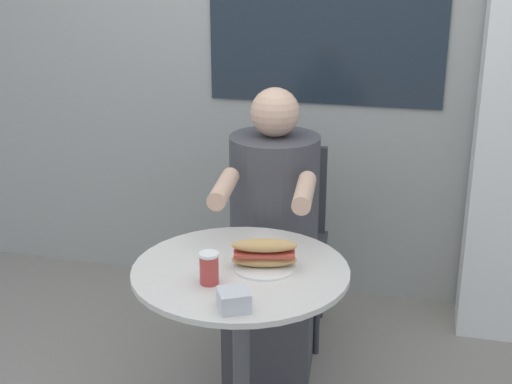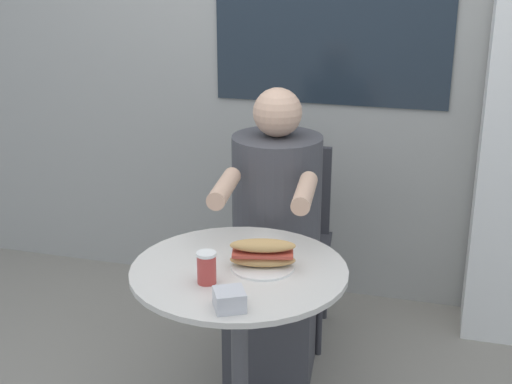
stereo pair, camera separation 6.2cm
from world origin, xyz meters
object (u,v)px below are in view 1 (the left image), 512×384
diner_chair (287,223)px  sandwich_on_plate (264,255)px  cafe_table (241,318)px  seated_diner (273,253)px  drink_cup (209,268)px

diner_chair → sandwich_on_plate: bearing=90.8°
diner_chair → cafe_table: bearing=85.9°
cafe_table → seated_diner: 0.57m
cafe_table → drink_cup: drink_cup is taller
cafe_table → diner_chair: 0.91m
cafe_table → diner_chair: (-0.03, 0.91, -0.01)m
diner_chair → drink_cup: size_ratio=8.18×
seated_diner → drink_cup: bearing=79.8°
cafe_table → drink_cup: (-0.07, -0.13, 0.24)m
cafe_table → seated_diner: (-0.02, 0.57, -0.00)m
seated_diner → sandwich_on_plate: (0.09, -0.54, 0.24)m
cafe_table → sandwich_on_plate: size_ratio=3.16×
sandwich_on_plate → drink_cup: bearing=-132.5°
sandwich_on_plate → drink_cup: 0.21m
diner_chair → drink_cup: diner_chair is taller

